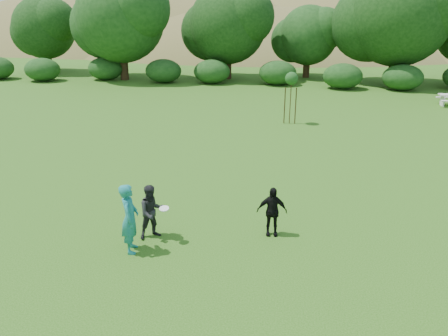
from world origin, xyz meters
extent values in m
plane|color=#19470C|center=(0.00, 0.00, 0.00)|extent=(120.00, 120.00, 0.00)
imported|color=#1A7679|center=(-1.87, -0.75, 0.96)|extent=(0.62, 0.79, 1.91)
imported|color=black|center=(-1.54, 0.05, 0.79)|extent=(0.97, 0.94, 1.57)
imported|color=black|center=(1.74, 0.75, 0.73)|extent=(0.89, 0.45, 1.45)
cylinder|color=white|center=(-1.12, -0.15, 1.01)|extent=(0.27, 0.27, 0.07)
cylinder|color=#3E2A18|center=(1.93, 13.62, 1.25)|extent=(0.05, 0.05, 2.50)
sphere|color=#1F4E1C|center=(1.93, 13.62, 2.50)|extent=(0.70, 0.70, 0.70)
cylinder|color=#3A2817|center=(1.63, 13.62, 1.00)|extent=(0.06, 0.06, 2.00)
cylinder|color=#3D2A18|center=(2.23, 13.62, 1.00)|extent=(0.06, 0.06, 2.00)
cube|color=beige|center=(11.74, 19.97, 0.34)|extent=(0.10, 0.70, 0.68)
ellipsoid|color=olive|center=(-25.00, 70.00, -12.10)|extent=(110.00, 70.00, 44.00)
ellipsoid|color=olive|center=(20.00, 72.00, -14.30)|extent=(100.00, 64.00, 52.00)
ellipsoid|color=olive|center=(-5.00, 58.00, -7.70)|extent=(80.00, 50.00, 28.00)
cylinder|color=#3A2616|center=(-22.00, 30.00, 1.31)|extent=(0.65, 0.65, 2.62)
sphere|color=#194214|center=(-22.00, 30.00, 4.22)|extent=(5.80, 5.80, 5.80)
cylinder|color=#3A2616|center=(-13.00, 27.00, 1.57)|extent=(0.73, 0.73, 3.15)
sphere|color=#194214|center=(-13.00, 27.00, 5.23)|extent=(7.54, 7.54, 7.54)
cylinder|color=#3A2616|center=(-4.00, 29.00, 1.40)|extent=(0.68, 0.68, 2.80)
sphere|color=#194214|center=(-4.00, 29.00, 4.66)|extent=(6.73, 6.73, 6.73)
cylinder|color=#3A2616|center=(3.00, 31.00, 1.14)|extent=(0.60, 0.60, 2.27)
sphere|color=#194214|center=(3.00, 31.00, 3.71)|extent=(5.22, 5.22, 5.22)
cylinder|color=#3A2616|center=(10.00, 28.00, 1.66)|extent=(0.76, 0.76, 3.32)
sphere|color=#194214|center=(10.00, 28.00, 5.56)|extent=(8.12, 8.12, 8.12)
camera|label=1|loc=(2.23, -10.41, 6.14)|focal=35.00mm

